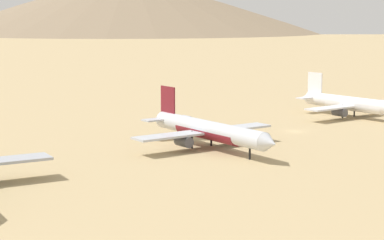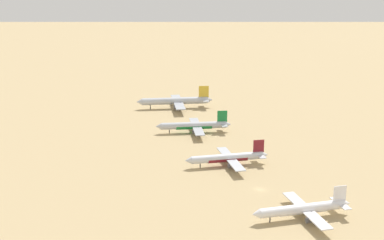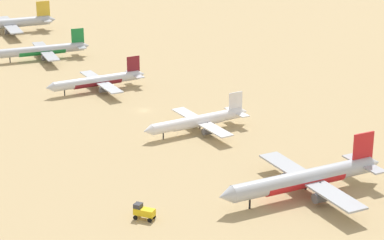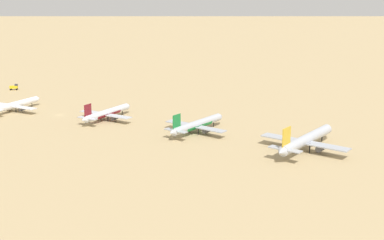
# 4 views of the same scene
# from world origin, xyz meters

# --- Properties ---
(ground_plane) EXTENTS (1800.00, 1800.00, 0.00)m
(ground_plane) POSITION_xyz_m (0.00, 0.00, 0.00)
(ground_plane) COLOR tan
(parked_jet_2) EXTENTS (40.14, 32.57, 11.58)m
(parked_jet_2) POSITION_xyz_m (6.19, -29.27, 3.85)
(parked_jet_2) COLOR silver
(parked_jet_2) RESTS_ON ground
(parked_jet_3) EXTENTS (38.89, 31.62, 11.21)m
(parked_jet_3) POSITION_xyz_m (-7.54, 27.64, 3.73)
(parked_jet_3) COLOR white
(parked_jet_3) RESTS_ON ground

